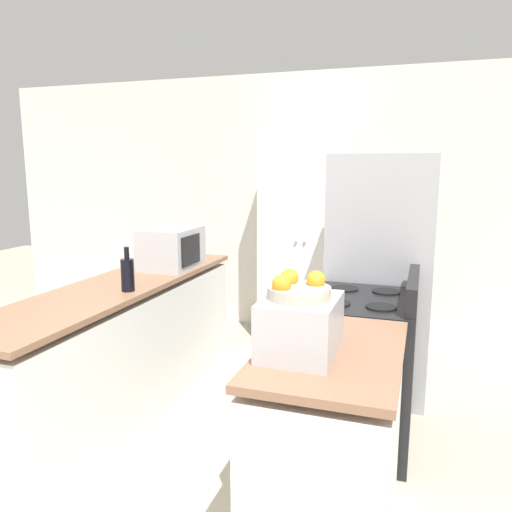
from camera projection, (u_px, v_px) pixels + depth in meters
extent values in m
cube|color=silver|center=(306.00, 205.00, 5.06)|extent=(7.00, 0.06, 2.60)
cube|color=silver|center=(122.00, 353.00, 3.46)|extent=(0.58, 2.43, 0.84)
cube|color=#896047|center=(118.00, 286.00, 3.38)|extent=(0.60, 2.48, 0.04)
cube|color=silver|center=(329.00, 451.00, 2.26)|extent=(0.58, 0.97, 0.84)
cube|color=#896047|center=(332.00, 352.00, 2.18)|extent=(0.60, 0.99, 0.04)
cube|color=white|center=(307.00, 237.00, 4.77)|extent=(0.83, 0.55, 2.04)
sphere|color=#B2B2B7|center=(296.00, 241.00, 4.52)|extent=(0.03, 0.03, 0.03)
sphere|color=#B2B2B7|center=(305.00, 242.00, 4.49)|extent=(0.03, 0.03, 0.03)
cube|color=black|center=(359.00, 369.00, 3.09)|extent=(0.64, 0.76, 0.91)
cube|color=black|center=(307.00, 379.00, 3.21)|extent=(0.02, 0.67, 0.50)
cube|color=black|center=(413.00, 289.00, 2.90)|extent=(0.06, 0.72, 0.16)
cylinder|color=black|center=(335.00, 303.00, 2.87)|extent=(0.17, 0.17, 0.01)
cylinder|color=black|center=(345.00, 289.00, 3.21)|extent=(0.17, 0.17, 0.01)
cylinder|color=black|center=(381.00, 307.00, 2.79)|extent=(0.17, 0.17, 0.01)
cylinder|color=black|center=(386.00, 292.00, 3.13)|extent=(0.17, 0.17, 0.01)
cube|color=#A3A3A8|center=(380.00, 276.00, 3.71)|extent=(0.73, 0.69, 1.78)
cylinder|color=gray|center=(325.00, 266.00, 3.64)|extent=(0.02, 0.02, 0.98)
cube|color=#B2B2B7|center=(171.00, 248.00, 3.87)|extent=(0.37, 0.48, 0.31)
cube|color=black|center=(191.00, 250.00, 3.78)|extent=(0.01, 0.30, 0.23)
cylinder|color=black|center=(128.00, 275.00, 3.16)|extent=(0.08, 0.08, 0.21)
cylinder|color=black|center=(127.00, 253.00, 3.13)|extent=(0.03, 0.03, 0.08)
cube|color=#B2B2B7|center=(300.00, 326.00, 2.09)|extent=(0.30, 0.38, 0.24)
cube|color=black|center=(265.00, 322.00, 2.14)|extent=(0.01, 0.27, 0.15)
cylinder|color=#B2A893|center=(299.00, 293.00, 2.06)|extent=(0.26, 0.26, 0.05)
sphere|color=orange|center=(316.00, 280.00, 2.09)|extent=(0.08, 0.08, 0.08)
sphere|color=orange|center=(289.00, 278.00, 2.13)|extent=(0.08, 0.08, 0.08)
sphere|color=orange|center=(282.00, 284.00, 2.02)|extent=(0.08, 0.08, 0.08)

